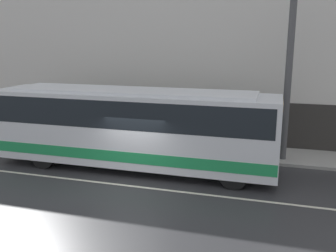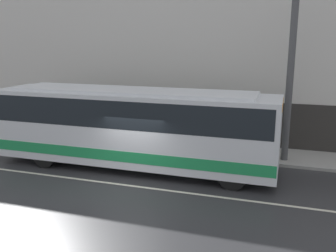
% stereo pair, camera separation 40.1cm
% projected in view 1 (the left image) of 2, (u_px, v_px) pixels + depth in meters
% --- Properties ---
extents(ground_plane, '(60.00, 60.00, 0.00)m').
position_uv_depth(ground_plane, '(129.00, 186.00, 14.35)').
color(ground_plane, '#2D2D30').
extents(sidewalk, '(60.00, 2.66, 0.14)m').
position_uv_depth(sidewalk, '(168.00, 147.00, 19.31)').
color(sidewalk, '#A09E99').
rests_on(sidewalk, ground_plane).
extents(building_facade, '(60.00, 0.35, 9.67)m').
position_uv_depth(building_facade, '(176.00, 55.00, 19.64)').
color(building_facade, silver).
rests_on(building_facade, ground_plane).
extents(lane_stripe, '(54.00, 0.14, 0.01)m').
position_uv_depth(lane_stripe, '(129.00, 186.00, 14.35)').
color(lane_stripe, beige).
rests_on(lane_stripe, ground_plane).
extents(transit_bus, '(12.20, 2.60, 3.44)m').
position_uv_depth(transit_bus, '(132.00, 125.00, 15.92)').
color(transit_bus, silver).
rests_on(transit_bus, ground_plane).
extents(utility_pole_near, '(0.30, 0.30, 7.12)m').
position_uv_depth(utility_pole_near, '(288.00, 81.00, 16.38)').
color(utility_pole_near, '#4C4C4F').
rests_on(utility_pole_near, sidewalk).
extents(pedestrian_waiting, '(0.36, 0.36, 1.78)m').
position_uv_depth(pedestrian_waiting, '(174.00, 129.00, 19.31)').
color(pedestrian_waiting, navy).
rests_on(pedestrian_waiting, sidewalk).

